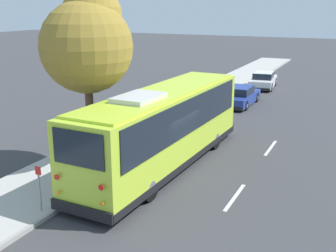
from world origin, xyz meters
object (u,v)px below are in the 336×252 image
Objects in this scene: street_tree at (88,41)px; fire_hydrant at (195,109)px; shuttle_bus at (164,125)px; parked_sedan_blue at (241,96)px; parked_sedan_white at (263,80)px; sign_post_far at (76,171)px; sign_post_near at (40,188)px.

street_tree is 10.51m from fire_hydrant.
parked_sedan_blue is (12.71, 0.28, -1.26)m from shuttle_bus.
fire_hydrant is at bearing 167.66° from parked_sedan_white.
shuttle_bus reaches higher than sign_post_far.
street_tree is at bearing 170.35° from parked_sedan_blue.
parked_sedan_blue is 16.44m from sign_post_far.
sign_post_far is at bearing -179.81° from fire_hydrant.
parked_sedan_white reaches higher than parked_sedan_blue.
sign_post_near reaches higher than fire_hydrant.
sign_post_far is at bearing 175.19° from parked_sedan_blue.
parked_sedan_blue is 3.48× the size of sign_post_far.
street_tree is (-1.21, 2.74, 3.42)m from shuttle_bus.
sign_post_near is (-25.24, 1.45, 0.33)m from parked_sedan_white.
parked_sedan_white is (6.96, 0.03, 0.02)m from parked_sedan_blue.
street_tree is at bearing 174.28° from fire_hydrant.
shuttle_bus is at bearing 175.93° from parked_sedan_white.
sign_post_far is (-23.34, 1.45, 0.22)m from parked_sedan_white.
shuttle_bus is at bearing -167.51° from fire_hydrant.
street_tree is at bearing 115.91° from shuttle_bus.
parked_sedan_blue is 4.83m from fire_hydrant.
sign_post_near is at bearing -179.83° from fire_hydrant.
sign_post_near is at bearing 171.74° from parked_sedan_white.
sign_post_far reaches higher than fire_hydrant.
parked_sedan_blue is 3.00× the size of sign_post_near.
street_tree is 4.72× the size of sign_post_near.
parked_sedan_white is at bearing -7.38° from fire_hydrant.
street_tree reaches higher than shuttle_bus.
street_tree is (-20.88, 2.43, 4.67)m from parked_sedan_white.
shuttle_bus is 8.46× the size of sign_post_far.
sign_post_near is at bearing -167.38° from street_tree.
sign_post_far is at bearing 0.00° from sign_post_near.
street_tree is 9.01× the size of fire_hydrant.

